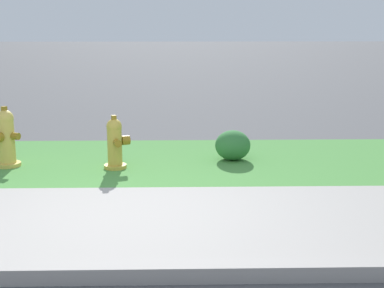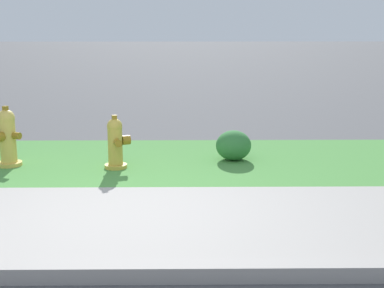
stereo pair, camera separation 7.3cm
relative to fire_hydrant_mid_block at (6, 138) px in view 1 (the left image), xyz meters
The scene contains 7 objects.
ground_plane 2.56m from the fire_hydrant_mid_block, 53.77° to the right, with size 120.00×120.00×0.00m, color #515154.
sidewalk_pavement 2.56m from the fire_hydrant_mid_block, 53.77° to the right, with size 18.00×2.12×0.01m, color #9E9993.
grass_verge 1.57m from the fire_hydrant_mid_block, 10.55° to the left, with size 18.00×2.53×0.01m, color #47893D.
street_curb 3.53m from the fire_hydrant_mid_block, 64.80° to the right, with size 18.00×0.16×0.12m, color #9E9993.
fire_hydrant_mid_block is the anchor object (origin of this frame).
fire_hydrant_by_grass_verge 1.40m from the fire_hydrant_mid_block, ahead, with size 0.34×0.37×0.68m.
shrub_bush_far_verge 2.93m from the fire_hydrant_mid_block, ahead, with size 0.47×0.47×0.40m.
Camera 1 is at (0.70, -4.62, 1.75)m, focal length 50.00 mm.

